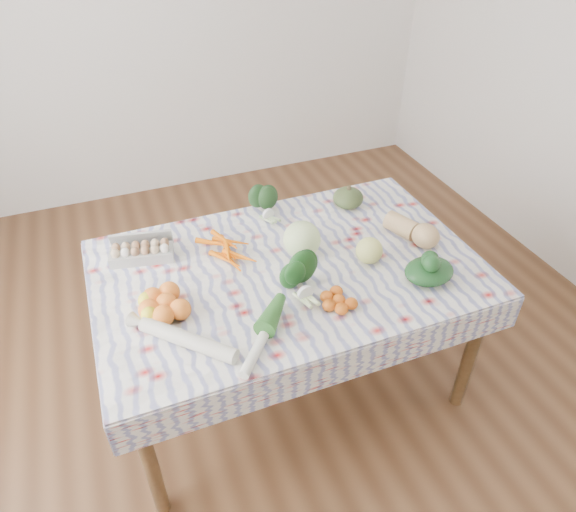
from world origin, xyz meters
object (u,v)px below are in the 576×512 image
object	(u,v)px
egg_carton	(141,253)
cabbage	(302,239)
dining_table	(288,281)
butternut_squash	(413,228)
grapefruit	(369,250)
kabocha_squash	(348,198)

from	to	relation	value
egg_carton	cabbage	bearing A→B (deg)	-7.21
dining_table	egg_carton	distance (m)	0.66
butternut_squash	grapefruit	distance (m)	0.28
dining_table	cabbage	distance (m)	0.20
cabbage	butternut_squash	size ratio (longest dim) A/B	0.63
egg_carton	dining_table	bearing A→B (deg)	-14.64
dining_table	egg_carton	bearing A→B (deg)	154.17
egg_carton	kabocha_squash	size ratio (longest dim) A/B	1.77
kabocha_squash	cabbage	distance (m)	0.47
egg_carton	butternut_squash	world-z (taller)	butternut_squash
cabbage	egg_carton	bearing A→B (deg)	161.61
dining_table	cabbage	bearing A→B (deg)	33.41
dining_table	kabocha_squash	xyz separation A→B (m)	(0.46, 0.35, 0.13)
egg_carton	butternut_squash	size ratio (longest dim) A/B	1.03
grapefruit	cabbage	bearing A→B (deg)	148.93
cabbage	grapefruit	size ratio (longest dim) A/B	1.41
egg_carton	grapefruit	distance (m)	1.00
kabocha_squash	grapefruit	xyz separation A→B (m)	(-0.12, -0.44, 0.01)
dining_table	egg_carton	world-z (taller)	egg_carton
kabocha_squash	cabbage	xyz separation A→B (m)	(-0.38, -0.29, 0.03)
cabbage	grapefruit	world-z (taller)	cabbage
dining_table	butternut_squash	distance (m)	0.63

